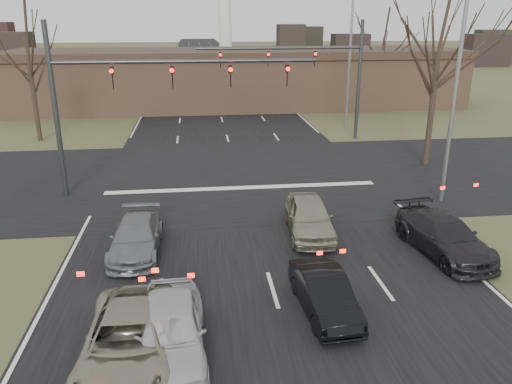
% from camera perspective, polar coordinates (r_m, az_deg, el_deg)
% --- Properties ---
extents(ground, '(360.00, 360.00, 0.00)m').
position_cam_1_polar(ground, '(13.44, 3.97, -17.57)').
color(ground, '#47532C').
rests_on(ground, ground).
extents(road_main, '(14.00, 300.00, 0.02)m').
position_cam_1_polar(road_main, '(71.04, -5.28, 12.65)').
color(road_main, black).
rests_on(road_main, ground).
extents(road_cross, '(200.00, 14.00, 0.02)m').
position_cam_1_polar(road_cross, '(26.87, -1.98, 1.83)').
color(road_cross, black).
rests_on(road_cross, ground).
extents(building, '(42.40, 10.40, 5.30)m').
position_cam_1_polar(building, '(49.02, -2.07, 12.91)').
color(building, '#8B674B').
rests_on(building, ground).
extents(mast_arm_near, '(12.12, 0.24, 8.00)m').
position_cam_1_polar(mast_arm_near, '(23.93, -14.52, 11.50)').
color(mast_arm_near, '#383A3D').
rests_on(mast_arm_near, ground).
extents(mast_arm_far, '(11.12, 0.24, 8.00)m').
position_cam_1_polar(mast_arm_far, '(34.71, 7.23, 14.08)').
color(mast_arm_far, '#383A3D').
rests_on(mast_arm_far, ground).
extents(streetlight_right_near, '(2.34, 0.25, 10.00)m').
position_cam_1_polar(streetlight_right_near, '(23.44, 21.57, 11.91)').
color(streetlight_right_near, gray).
rests_on(streetlight_right_near, ground).
extents(streetlight_right_far, '(2.34, 0.25, 10.00)m').
position_cam_1_polar(streetlight_right_far, '(39.35, 10.43, 15.34)').
color(streetlight_right_far, gray).
rests_on(streetlight_right_far, ground).
extents(tree_right_near, '(6.90, 6.90, 11.50)m').
position_cam_1_polar(tree_right_near, '(29.65, 20.70, 19.73)').
color(tree_right_near, black).
rests_on(tree_right_near, ground).
extents(tree_left_far, '(5.70, 5.70, 9.50)m').
position_cam_1_polar(tree_left_far, '(37.17, -24.97, 16.45)').
color(tree_left_far, black).
rests_on(tree_left_far, ground).
extents(tree_right_far, '(5.40, 5.40, 9.00)m').
position_cam_1_polar(tree_right_far, '(48.69, 14.38, 17.38)').
color(tree_right_far, black).
rests_on(tree_right_far, ground).
extents(car_silver_suv, '(2.30, 4.82, 1.33)m').
position_cam_1_polar(car_silver_suv, '(12.95, -14.32, -16.18)').
color(car_silver_suv, gray).
rests_on(car_silver_suv, ground).
extents(car_white_sedan, '(1.84, 4.29, 1.44)m').
position_cam_1_polar(car_white_sedan, '(13.04, -9.69, -15.23)').
color(car_white_sedan, '#BEBEC0').
rests_on(car_white_sedan, ground).
extents(car_black_hatch, '(1.48, 3.66, 1.18)m').
position_cam_1_polar(car_black_hatch, '(14.70, 7.83, -11.42)').
color(car_black_hatch, black).
rests_on(car_black_hatch, ground).
extents(car_charcoal_sedan, '(2.45, 4.84, 1.35)m').
position_cam_1_polar(car_charcoal_sedan, '(19.16, 20.71, -4.71)').
color(car_charcoal_sedan, black).
rests_on(car_charcoal_sedan, ground).
extents(car_grey_ahead, '(1.78, 4.22, 1.22)m').
position_cam_1_polar(car_grey_ahead, '(18.51, -13.54, -5.02)').
color(car_grey_ahead, slate).
rests_on(car_grey_ahead, ground).
extents(car_silver_ahead, '(2.04, 4.34, 1.44)m').
position_cam_1_polar(car_silver_ahead, '(19.61, 6.12, -2.81)').
color(car_silver_ahead, gray).
rests_on(car_silver_ahead, ground).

